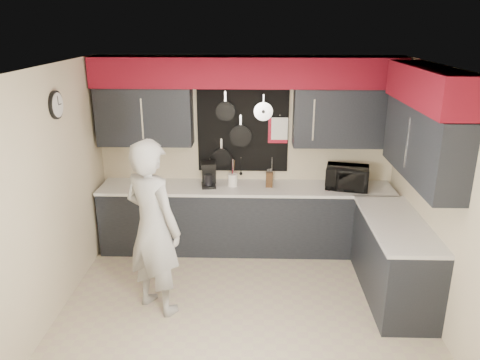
{
  "coord_description": "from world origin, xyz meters",
  "views": [
    {
      "loc": [
        0.1,
        -4.42,
        3.02
      ],
      "look_at": [
        -0.05,
        0.5,
        1.33
      ],
      "focal_mm": 35.0,
      "sensor_mm": 36.0,
      "label": 1
    }
  ],
  "objects_px": {
    "microwave": "(347,177)",
    "knife_block": "(269,180)",
    "utensil_crock": "(233,180)",
    "person": "(153,228)",
    "coffee_maker": "(209,174)"
  },
  "relations": [
    {
      "from": "utensil_crock",
      "to": "coffee_maker",
      "type": "bearing_deg",
      "value": -177.84
    },
    {
      "from": "microwave",
      "to": "knife_block",
      "type": "xyz_separation_m",
      "value": [
        -1.01,
        0.03,
        -0.05
      ]
    },
    {
      "from": "utensil_crock",
      "to": "person",
      "type": "distance_m",
      "value": 1.64
    },
    {
      "from": "microwave",
      "to": "person",
      "type": "height_order",
      "value": "person"
    },
    {
      "from": "microwave",
      "to": "utensil_crock",
      "type": "xyz_separation_m",
      "value": [
        -1.5,
        0.04,
        -0.07
      ]
    },
    {
      "from": "microwave",
      "to": "utensil_crock",
      "type": "distance_m",
      "value": 1.5
    },
    {
      "from": "knife_block",
      "to": "coffee_maker",
      "type": "bearing_deg",
      "value": -178.74
    },
    {
      "from": "microwave",
      "to": "person",
      "type": "relative_size",
      "value": 0.28
    },
    {
      "from": "utensil_crock",
      "to": "microwave",
      "type": "bearing_deg",
      "value": -1.71
    },
    {
      "from": "coffee_maker",
      "to": "person",
      "type": "height_order",
      "value": "person"
    },
    {
      "from": "knife_block",
      "to": "coffee_maker",
      "type": "distance_m",
      "value": 0.81
    },
    {
      "from": "knife_block",
      "to": "coffee_maker",
      "type": "xyz_separation_m",
      "value": [
        -0.81,
        0.0,
        0.08
      ]
    },
    {
      "from": "utensil_crock",
      "to": "coffee_maker",
      "type": "relative_size",
      "value": 0.49
    },
    {
      "from": "microwave",
      "to": "knife_block",
      "type": "distance_m",
      "value": 1.02
    },
    {
      "from": "utensil_crock",
      "to": "person",
      "type": "xyz_separation_m",
      "value": [
        -0.77,
        -1.45,
        -0.04
      ]
    }
  ]
}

